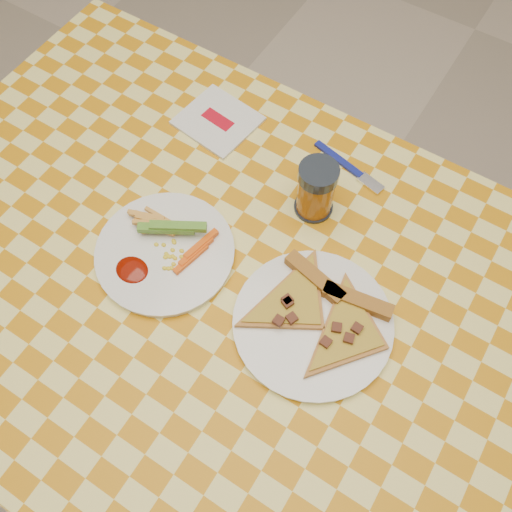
{
  "coord_description": "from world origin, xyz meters",
  "views": [
    {
      "loc": [
        0.26,
        -0.31,
        1.61
      ],
      "look_at": [
        0.02,
        0.07,
        0.78
      ],
      "focal_mm": 40.0,
      "sensor_mm": 36.0,
      "label": 1
    }
  ],
  "objects_px": {
    "table": "(226,304)",
    "plate_left": "(165,253)",
    "plate_right": "(313,324)",
    "drink_glass": "(316,190)"
  },
  "relations": [
    {
      "from": "plate_right",
      "to": "drink_glass",
      "type": "relative_size",
      "value": 2.23
    },
    {
      "from": "plate_left",
      "to": "plate_right",
      "type": "distance_m",
      "value": 0.28
    },
    {
      "from": "table",
      "to": "plate_right",
      "type": "distance_m",
      "value": 0.18
    },
    {
      "from": "table",
      "to": "drink_glass",
      "type": "xyz_separation_m",
      "value": [
        0.05,
        0.21,
        0.13
      ]
    },
    {
      "from": "table",
      "to": "plate_left",
      "type": "distance_m",
      "value": 0.14
    },
    {
      "from": "plate_right",
      "to": "drink_glass",
      "type": "distance_m",
      "value": 0.23
    },
    {
      "from": "table",
      "to": "plate_left",
      "type": "xyz_separation_m",
      "value": [
        -0.12,
        -0.0,
        0.08
      ]
    },
    {
      "from": "table",
      "to": "plate_left",
      "type": "bearing_deg",
      "value": -178.6
    },
    {
      "from": "drink_glass",
      "to": "table",
      "type": "bearing_deg",
      "value": -102.84
    },
    {
      "from": "table",
      "to": "drink_glass",
      "type": "bearing_deg",
      "value": 77.16
    }
  ]
}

